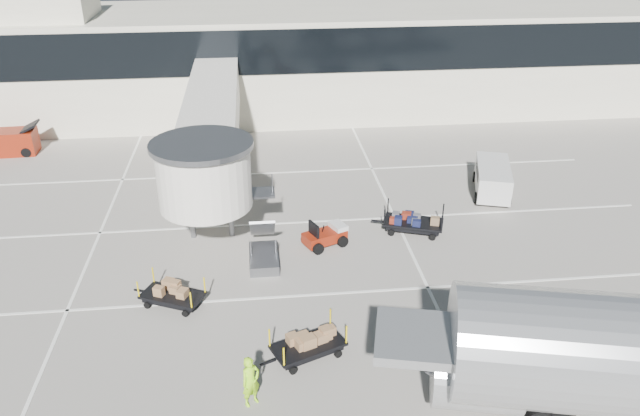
# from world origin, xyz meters

# --- Properties ---
(ground) EXTENTS (140.00, 140.00, 0.00)m
(ground) POSITION_xyz_m (0.00, 0.00, 0.00)
(ground) COLOR #A9A197
(ground) RESTS_ON ground
(lane_markings) EXTENTS (40.00, 30.00, 0.02)m
(lane_markings) POSITION_xyz_m (-0.67, 9.33, 0.01)
(lane_markings) COLOR white
(lane_markings) RESTS_ON ground
(terminal) EXTENTS (64.00, 12.11, 15.20)m
(terminal) POSITION_xyz_m (-0.35, 29.94, 4.11)
(terminal) COLOR white
(terminal) RESTS_ON ground
(jet_bridge) EXTENTS (5.70, 20.40, 6.03)m
(jet_bridge) POSITION_xyz_m (-3.97, 12.26, 4.28)
(jet_bridge) COLOR white
(jet_bridge) RESTS_ON ground
(baggage_tug) EXTENTS (2.45, 2.12, 1.45)m
(baggage_tug) POSITION_xyz_m (1.80, 6.41, 0.53)
(baggage_tug) COLOR maroon
(baggage_tug) RESTS_ON ground
(suitcase_cart) EXTENTS (3.85, 2.48, 1.49)m
(suitcase_cart) POSITION_xyz_m (6.64, 7.28, 0.54)
(suitcase_cart) COLOR black
(suitcase_cart) RESTS_ON ground
(box_cart_near) EXTENTS (3.46, 2.36, 1.35)m
(box_cart_near) POSITION_xyz_m (0.04, -2.08, 0.55)
(box_cart_near) COLOR black
(box_cart_near) RESTS_ON ground
(box_cart_far) EXTENTS (3.29, 2.34, 1.29)m
(box_cart_far) POSITION_xyz_m (-5.40, 1.95, 0.49)
(box_cart_far) COLOR black
(box_cart_far) RESTS_ON ground
(ground_worker) EXTENTS (0.86, 0.80, 1.99)m
(ground_worker) POSITION_xyz_m (-2.10, -4.40, 0.99)
(ground_worker) COLOR #A3F81A
(ground_worker) RESTS_ON ground
(minivan) EXTENTS (3.15, 4.98, 1.76)m
(minivan) POSITION_xyz_m (12.51, 11.64, 1.05)
(minivan) COLOR silver
(minivan) RESTS_ON ground
(belt_loader) EXTENTS (4.64, 2.02, 2.20)m
(belt_loader) POSITION_xyz_m (-18.74, 21.38, 0.84)
(belt_loader) COLOR maroon
(belt_loader) RESTS_ON ground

